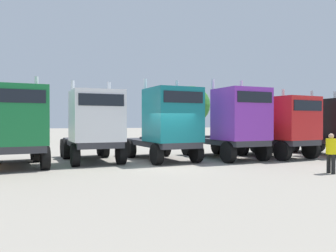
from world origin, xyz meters
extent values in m
plane|color=gray|center=(0.00, 0.00, 0.00)|extent=(200.00, 200.00, 0.00)
cube|color=#333338|center=(-7.05, 2.63, 0.93)|extent=(3.03, 5.93, 0.30)
cube|color=#197238|center=(-6.80, 1.00, 2.37)|extent=(2.73, 2.70, 2.58)
cube|color=black|center=(-6.62, -0.19, 3.14)|extent=(2.08, 0.36, 0.55)
cylinder|color=silver|center=(-6.07, 2.47, 2.67)|extent=(0.21, 0.21, 3.18)
cylinder|color=#333338|center=(-7.24, 3.86, 1.14)|extent=(1.25, 1.25, 0.12)
cylinder|color=black|center=(-5.64, 0.69, 0.52)|extent=(0.50, 1.07, 1.03)
cylinder|color=black|center=(-6.15, 4.01, 0.52)|extent=(0.50, 1.07, 1.03)
cylinder|color=black|center=(-6.31, 5.10, 0.52)|extent=(0.50, 1.07, 1.03)
cube|color=#333338|center=(-3.43, 3.75, 0.99)|extent=(2.68, 6.09, 0.30)
cube|color=white|center=(-3.29, 2.01, 2.38)|extent=(2.59, 2.62, 2.49)
cube|color=black|center=(-3.18, 0.78, 3.10)|extent=(2.10, 0.21, 0.55)
cylinder|color=silver|center=(-2.45, 3.45, 2.68)|extent=(0.19, 0.19, 3.09)
cylinder|color=silver|center=(-4.35, 3.29, 2.68)|extent=(0.19, 0.19, 3.09)
cylinder|color=#333338|center=(-3.54, 5.05, 1.20)|extent=(1.19, 1.19, 0.12)
cylinder|color=black|center=(-2.15, 1.58, 0.54)|extent=(0.44, 1.11, 1.09)
cylinder|color=black|center=(-4.34, 1.40, 0.54)|extent=(0.44, 1.11, 1.09)
cylinder|color=black|center=(-2.45, 5.20, 0.54)|extent=(0.44, 1.11, 1.09)
cylinder|color=black|center=(-4.64, 5.02, 0.54)|extent=(0.44, 1.11, 1.09)
cylinder|color=black|center=(-2.54, 6.30, 0.54)|extent=(0.44, 1.11, 1.09)
cylinder|color=black|center=(-4.73, 6.12, 0.54)|extent=(0.44, 1.11, 1.09)
cube|color=#333338|center=(0.23, 3.25, 0.93)|extent=(2.96, 6.31, 0.30)
cube|color=#14727A|center=(0.47, 1.44, 2.44)|extent=(2.69, 2.73, 2.72)
cube|color=black|center=(0.62, 0.21, 3.27)|extent=(2.09, 0.31, 0.55)
cylinder|color=silver|center=(1.23, 2.92, 2.74)|extent=(0.20, 0.20, 3.32)
cylinder|color=silver|center=(-0.65, 2.68, 2.74)|extent=(0.20, 0.20, 3.32)
cylinder|color=#333338|center=(0.06, 4.57, 1.14)|extent=(1.23, 1.23, 0.12)
cylinder|color=black|center=(1.62, 1.07, 0.51)|extent=(0.48, 1.06, 1.03)
cylinder|color=black|center=(-0.56, 0.78, 0.51)|extent=(0.48, 1.06, 1.03)
cylinder|color=black|center=(1.14, 4.81, 0.51)|extent=(0.48, 1.06, 1.03)
cylinder|color=black|center=(-1.04, 4.53, 0.51)|extent=(0.48, 1.06, 1.03)
cylinder|color=black|center=(1.00, 5.91, 0.51)|extent=(0.48, 1.06, 1.03)
cylinder|color=black|center=(-1.19, 5.62, 0.51)|extent=(0.48, 1.06, 1.03)
cube|color=#333338|center=(3.99, 2.74, 0.98)|extent=(2.79, 5.98, 0.30)
cube|color=purple|center=(4.17, 1.01, 2.49)|extent=(2.63, 2.55, 2.72)
cube|color=black|center=(4.29, -0.16, 3.33)|extent=(2.09, 0.26, 0.55)
cylinder|color=silver|center=(4.98, 2.41, 2.79)|extent=(0.20, 0.20, 3.32)
cylinder|color=silver|center=(3.09, 2.21, 2.79)|extent=(0.20, 0.20, 3.32)
cylinder|color=#333338|center=(3.86, 4.00, 1.19)|extent=(1.21, 1.21, 0.12)
cylinder|color=black|center=(5.31, 0.67, 0.54)|extent=(0.46, 1.11, 1.08)
cylinder|color=black|center=(3.12, 0.45, 0.54)|extent=(0.46, 1.11, 1.08)
cylinder|color=black|center=(4.95, 4.14, 0.54)|extent=(0.46, 1.11, 1.08)
cylinder|color=black|center=(2.76, 3.91, 0.54)|extent=(0.46, 1.11, 1.08)
cylinder|color=black|center=(4.83, 5.23, 0.54)|extent=(0.46, 1.11, 1.08)
cylinder|color=black|center=(2.65, 5.00, 0.54)|extent=(0.46, 1.11, 1.08)
cube|color=#333338|center=(7.02, 2.66, 0.96)|extent=(3.16, 5.93, 0.30)
cube|color=red|center=(7.30, 1.11, 2.29)|extent=(2.80, 2.87, 2.37)
cube|color=black|center=(7.52, -0.13, 2.95)|extent=(2.07, 0.41, 0.55)
cylinder|color=silver|center=(7.99, 2.64, 2.59)|extent=(0.21, 0.21, 2.97)
cylinder|color=silver|center=(6.12, 2.31, 2.59)|extent=(0.21, 0.21, 2.97)
cylinder|color=#333338|center=(6.80, 3.88, 1.17)|extent=(1.28, 1.28, 0.12)
cylinder|color=black|center=(8.47, 0.77, 0.53)|extent=(0.53, 1.10, 1.06)
cylinder|color=black|center=(6.31, 0.38, 0.53)|extent=(0.53, 1.10, 1.06)
cylinder|color=black|center=(7.89, 4.05, 0.53)|extent=(0.53, 1.10, 1.06)
cylinder|color=black|center=(5.72, 3.66, 0.53)|extent=(0.53, 1.10, 1.06)
cylinder|color=black|center=(7.69, 5.13, 0.53)|extent=(0.53, 1.10, 1.06)
cylinder|color=black|center=(5.53, 4.74, 0.53)|extent=(0.53, 1.10, 1.06)
cube|color=#333338|center=(11.21, 3.11, 0.91)|extent=(2.46, 5.99, 0.30)
cylinder|color=silver|center=(12.17, 2.93, 2.56)|extent=(0.19, 0.19, 3.01)
cylinder|color=silver|center=(10.27, 2.84, 2.56)|extent=(0.19, 0.19, 3.01)
cylinder|color=#333338|center=(11.15, 4.41, 1.12)|extent=(1.15, 1.15, 0.12)
cylinder|color=black|center=(10.21, 0.82, 0.50)|extent=(0.39, 1.02, 1.01)
cylinder|color=black|center=(12.25, 4.51, 0.50)|extent=(0.39, 1.02, 1.01)
cylinder|color=black|center=(10.05, 4.41, 0.50)|extent=(0.39, 1.02, 1.01)
cylinder|color=black|center=(12.20, 5.61, 0.50)|extent=(0.39, 1.02, 1.01)
cylinder|color=black|center=(10.00, 5.51, 0.50)|extent=(0.39, 1.02, 1.01)
cylinder|color=black|center=(5.38, -3.93, 0.39)|extent=(0.17, 0.17, 0.79)
cylinder|color=black|center=(5.36, -4.21, 0.39)|extent=(0.17, 0.17, 0.79)
cylinder|color=yellow|center=(5.37, -4.07, 1.10)|extent=(0.43, 0.43, 0.62)
sphere|color=tan|center=(5.37, -4.07, 1.52)|extent=(0.21, 0.21, 0.21)
cylinder|color=#4C3823|center=(-0.37, 21.50, 1.17)|extent=(0.36, 0.36, 2.34)
sphere|color=#286023|center=(-0.37, 21.50, 3.60)|extent=(3.14, 3.14, 3.14)
cylinder|color=#4C3823|center=(9.56, 21.60, 1.14)|extent=(0.36, 0.36, 2.28)
sphere|color=#286023|center=(9.56, 21.60, 4.00)|extent=(4.29, 4.29, 4.29)
camera|label=1|loc=(-5.24, -15.45, 2.10)|focal=37.45mm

